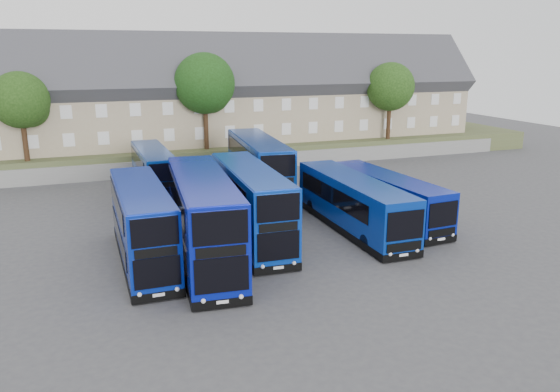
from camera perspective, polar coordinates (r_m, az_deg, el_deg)
The scene contains 15 objects.
ground at distance 30.20m, azimuth -0.38°, elevation -6.91°, with size 120.00×120.00×0.00m, color #424246.
retaining_wall at distance 52.32m, azimuth -9.38°, elevation 3.13°, with size 70.00×0.40×1.50m, color slate.
earth_bank at distance 61.97m, azimuth -11.20°, elevation 5.09°, with size 80.00×20.00×2.00m, color #515731.
terrace_row at distance 57.94m, azimuth -7.84°, elevation 10.15°, with size 60.00×10.40×11.20m.
dd_front_left at distance 30.35m, azimuth -14.17°, elevation -3.07°, with size 2.47×10.73×4.26m.
dd_front_mid at distance 29.70m, azimuth -7.99°, elevation -2.61°, with size 3.85×12.25×4.79m.
dd_front_right at distance 32.91m, azimuth -3.07°, elevation -1.03°, with size 3.14×11.40×4.49m.
dd_rear_left at distance 43.37m, azimuth -13.04°, elevation 2.12°, with size 2.38×9.94×3.94m.
dd_rear_right at distance 42.38m, azimuth -2.25°, elevation 2.75°, with size 3.80×12.08×4.73m.
coach_east_a at distance 35.49m, azimuth 7.64°, elevation -0.88°, with size 2.72×12.38×3.38m.
coach_east_b at distance 37.86m, azimuth 11.13°, elevation -0.24°, with size 3.11×11.51×3.11m.
tree_west at distance 51.82m, azimuth -25.31°, elevation 8.86°, with size 4.80×4.80×7.65m.
tree_mid at distance 53.37m, azimuth -7.75°, elevation 11.35°, with size 5.76×5.76×9.18m.
tree_east at distance 60.57m, azimuth 11.52°, elevation 10.95°, with size 5.12×5.12×8.16m.
tree_far at distance 69.65m, azimuth 12.77°, elevation 11.63°, with size 5.44×5.44×8.67m.
Camera 1 is at (-9.54, -26.38, 11.18)m, focal length 35.00 mm.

